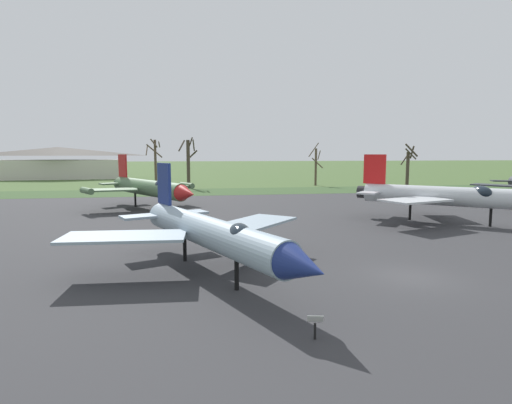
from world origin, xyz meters
The scene contains 13 objects.
ground_plane centered at (0.00, 0.00, 0.00)m, with size 600.00×600.00×0.00m, color #425B2D.
asphalt_apron centered at (0.00, 15.50, 0.03)m, with size 80.74×51.66×0.05m, color #333335.
grass_verge_strip centered at (0.00, 47.33, 0.03)m, with size 140.74×12.00×0.06m, color #344E28.
jet_fighter_front_left centered at (11.73, 14.05, 2.46)m, with size 14.78×13.69×6.01m.
jet_fighter_front_right centered at (-9.74, 1.98, 2.26)m, with size 12.78×15.52×5.53m.
info_placard_front_right centered at (-6.76, -5.85, 0.57)m, with size 0.58×0.38×0.91m.
jet_fighter_rear_center centered at (-14.84, 27.09, 2.49)m, with size 12.31×16.55×5.99m.
info_placard_rear_center centered at (-10.60, 18.08, 0.63)m, with size 0.66×0.37×0.99m.
bare_tree_far_left centered at (-16.13, 55.44, 4.84)m, with size 2.80×2.88×8.60m.
bare_tree_left_of_center centered at (-10.43, 55.57, 4.69)m, with size 3.40×2.88×8.91m.
bare_tree_center centered at (13.45, 57.55, 3.84)m, with size 2.29×2.40×8.13m.
bare_tree_right_of_center centered at (30.75, 54.64, 4.05)m, with size 2.65×2.51×7.94m.
visitor_building centered at (-40.84, 87.27, 3.69)m, with size 29.67×10.33×7.58m.
Camera 1 is at (-10.82, -18.36, 6.13)m, focal length 29.12 mm.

